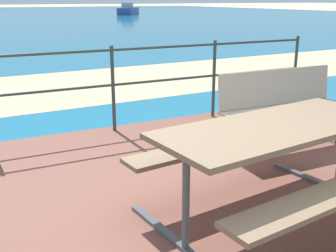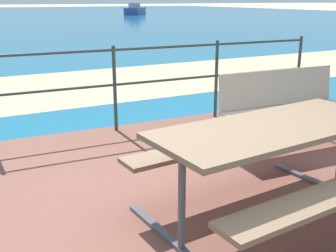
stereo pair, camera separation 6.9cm
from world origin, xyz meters
name	(u,v)px [view 1 (the left image)]	position (x,y,z in m)	size (l,w,h in m)	color
ground_plane	(219,221)	(0.00, 0.00, 0.00)	(240.00, 240.00, 0.00)	beige
patio_paving	(219,218)	(0.00, 0.00, 0.03)	(6.40, 5.20, 0.06)	brown
beach_strip	(59,88)	(0.00, 5.65, 0.01)	(54.00, 3.44, 0.01)	tan
picnic_table	(276,146)	(0.34, -0.21, 0.64)	(2.02, 1.59, 0.75)	#7A6047
park_bench	(281,101)	(1.45, 1.01, 0.60)	(1.50, 0.44, 0.87)	tan
railing_fence	(113,78)	(0.00, 2.42, 0.74)	(5.94, 0.04, 1.07)	#2D3833
boat_near	(128,10)	(15.02, 40.45, 0.43)	(3.56, 4.52, 1.21)	#2D478C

